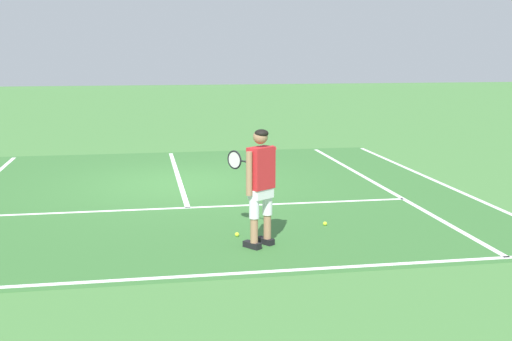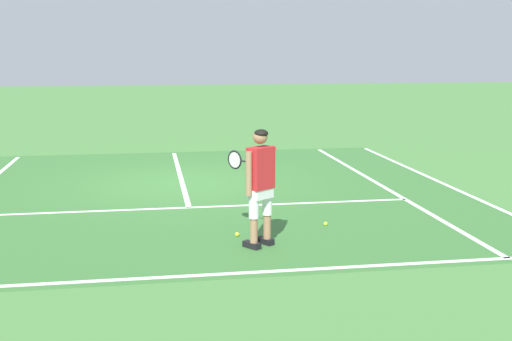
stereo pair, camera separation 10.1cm
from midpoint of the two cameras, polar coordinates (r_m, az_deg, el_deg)
name	(u,v)px [view 2 (the right image)]	position (r m, az deg, el deg)	size (l,w,h in m)	color
ground_plane	(182,183)	(14.18, -6.22, -1.07)	(80.00, 80.00, 0.00)	#477F3D
court_inner_surface	(185,192)	(13.28, -5.99, -1.84)	(10.98, 10.46, 0.00)	#387033
line_baseline	(207,275)	(8.44, -3.88, -9.01)	(10.98, 0.10, 0.01)	white
line_service	(189,207)	(11.95, -5.59, -3.21)	(8.23, 0.10, 0.01)	white
line_centre_service	(180,175)	(15.07, -6.42, -0.37)	(0.10, 6.40, 0.01)	white
line_singles_right	(380,185)	(14.12, 10.92, -1.23)	(0.10, 10.06, 0.01)	white
line_doubles_right	(441,183)	(14.65, 15.97, -1.02)	(0.10, 10.06, 0.01)	white
tennis_player	(260,179)	(9.37, 0.62, -0.77)	(0.63, 1.20, 1.71)	black
tennis_ball_near_feet	(326,224)	(10.75, 6.32, -4.61)	(0.07, 0.07, 0.07)	#CCE02D
tennis_ball_by_baseline	(237,234)	(10.09, -1.36, -5.56)	(0.07, 0.07, 0.07)	#CCE02D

